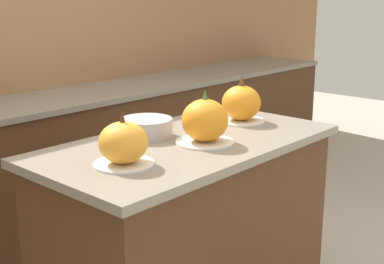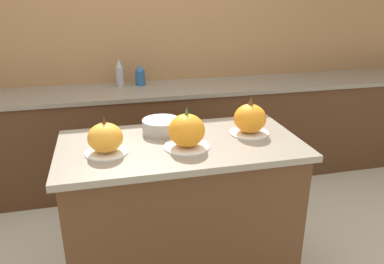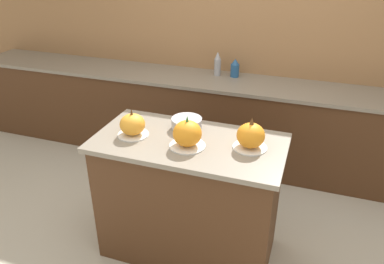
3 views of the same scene
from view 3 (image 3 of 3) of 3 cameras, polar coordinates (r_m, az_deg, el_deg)
The scene contains 10 objects.
ground_plane at distance 3.07m, azimuth -0.43°, elevation -17.13°, with size 12.00×12.00×0.00m, color #BCB29E.
wall_back at distance 3.96m, azimuth 8.08°, elevation 13.82°, with size 8.00×0.06×2.50m.
kitchen_island at distance 2.76m, azimuth -0.46°, elevation -9.99°, with size 1.29×0.67×0.95m.
back_counter at distance 3.92m, azimuth 6.34°, elevation 1.40°, with size 6.00×0.60×0.90m.
pumpkin_cake_left at distance 2.57m, azimuth -9.06°, elevation 1.05°, with size 0.22×0.22×0.20m.
pumpkin_cake_center at distance 2.40m, azimuth -0.72°, elevation -0.34°, with size 0.24×0.24×0.22m.
pumpkin_cake_right at distance 2.41m, azimuth 8.93°, elevation -0.63°, with size 0.22×0.22×0.22m.
bottle_tall at distance 3.89m, azimuth 3.91°, elevation 10.29°, with size 0.07×0.07×0.25m.
bottle_short at distance 3.87m, azimuth 6.56°, elevation 9.63°, with size 0.09×0.09×0.19m.
mixing_bowl at distance 2.65m, azimuth -0.82°, elevation 1.32°, with size 0.22×0.22×0.08m.
Camera 3 is at (0.74, -2.07, 2.14)m, focal length 35.00 mm.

